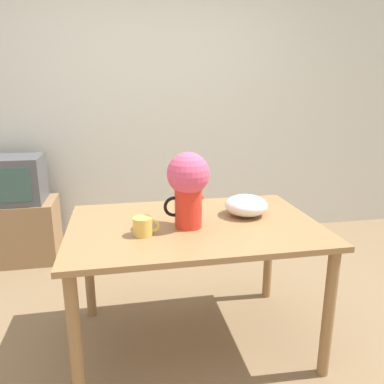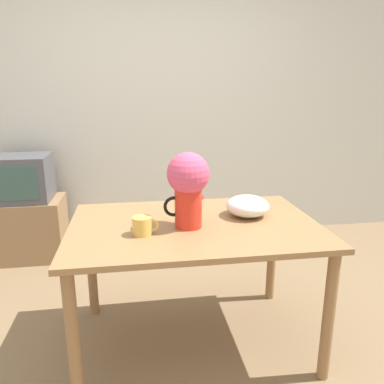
{
  "view_description": "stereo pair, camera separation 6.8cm",
  "coord_description": "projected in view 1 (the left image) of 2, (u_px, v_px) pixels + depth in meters",
  "views": [
    {
      "loc": [
        -0.28,
        -1.78,
        1.47
      ],
      "look_at": [
        0.08,
        0.08,
        0.95
      ],
      "focal_mm": 35.0,
      "sensor_mm": 36.0,
      "label": 1
    },
    {
      "loc": [
        -0.22,
        -1.79,
        1.47
      ],
      "look_at": [
        0.08,
        0.08,
        0.95
      ],
      "focal_mm": 35.0,
      "sensor_mm": 36.0,
      "label": 2
    }
  ],
  "objects": [
    {
      "name": "flower_vase",
      "position": [
        188.0,
        183.0,
        1.95
      ],
      "size": [
        0.24,
        0.22,
        0.4
      ],
      "color": "red",
      "rests_on": "table"
    },
    {
      "name": "tv_stand",
      "position": [
        17.0,
        231.0,
        3.28
      ],
      "size": [
        0.68,
        0.44,
        0.54
      ],
      "color": "#8E6B47",
      "rests_on": "ground_plane"
    },
    {
      "name": "wall_back",
      "position": [
        148.0,
        108.0,
        3.58
      ],
      "size": [
        8.0,
        0.05,
        2.6
      ],
      "color": "silver",
      "rests_on": "ground_plane"
    },
    {
      "name": "ground_plane",
      "position": [
        182.0,
        356.0,
        2.13
      ],
      "size": [
        12.0,
        12.0,
        0.0
      ],
      "primitive_type": "plane",
      "color": "#7F6647"
    },
    {
      "name": "coffee_mug",
      "position": [
        143.0,
        226.0,
        1.89
      ],
      "size": [
        0.14,
        0.1,
        0.09
      ],
      "color": "gold",
      "rests_on": "table"
    },
    {
      "name": "white_bowl",
      "position": [
        246.0,
        205.0,
        2.19
      ],
      "size": [
        0.25,
        0.25,
        0.12
      ],
      "color": "silver",
      "rests_on": "table"
    },
    {
      "name": "table",
      "position": [
        194.0,
        240.0,
        2.09
      ],
      "size": [
        1.36,
        0.92,
        0.75
      ],
      "color": "olive",
      "rests_on": "ground_plane"
    },
    {
      "name": "tv_set",
      "position": [
        10.0,
        180.0,
        3.16
      ],
      "size": [
        0.53,
        0.42,
        0.39
      ],
      "color": "#4C4C51",
      "rests_on": "tv_stand"
    }
  ]
}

